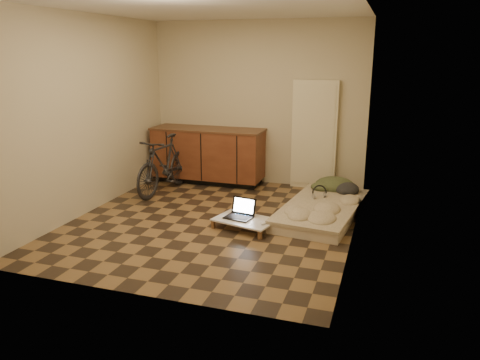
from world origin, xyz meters
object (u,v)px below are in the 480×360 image
(bicycle, at_px, (164,162))
(lap_desk, at_px, (245,220))
(laptop, at_px, (240,213))
(futon, at_px, (322,209))

(bicycle, distance_m, lap_desk, 2.02)
(lap_desk, distance_m, laptop, 0.12)
(bicycle, distance_m, futon, 2.54)
(lap_desk, bearing_deg, bicycle, 160.45)
(bicycle, bearing_deg, lap_desk, -28.44)
(bicycle, height_order, laptop, bicycle)
(bicycle, relative_size, lap_desk, 1.83)
(bicycle, height_order, futon, bicycle)
(lap_desk, height_order, laptop, laptop)
(lap_desk, bearing_deg, laptop, 155.72)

